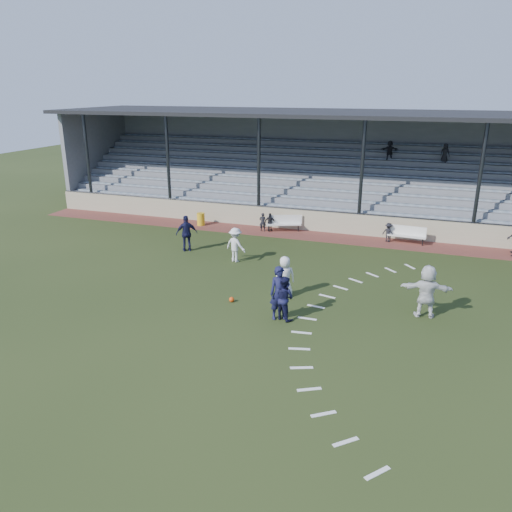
{
  "coord_description": "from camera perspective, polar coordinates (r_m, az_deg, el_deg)",
  "views": [
    {
      "loc": [
        6.49,
        -16.21,
        8.04
      ],
      "look_at": [
        0.0,
        2.5,
        1.3
      ],
      "focal_mm": 35.0,
      "sensor_mm": 36.0,
      "label": 1
    }
  ],
  "objects": [
    {
      "name": "sub_left_far",
      "position": [
        29.07,
        1.63,
        3.88
      ],
      "size": [
        0.64,
        0.29,
        1.08
      ],
      "primitive_type": "imported",
      "rotation": [
        0.0,
        0.0,
        3.18
      ],
      "color": "black",
      "rests_on": "cinder_track"
    },
    {
      "name": "bench_right",
      "position": [
        27.98,
        16.86,
        2.52
      ],
      "size": [
        2.02,
        0.6,
        0.95
      ],
      "rotation": [
        0.0,
        0.0,
        -0.07
      ],
      "color": "white",
      "rests_on": "cinder_track"
    },
    {
      "name": "cinder_track",
      "position": [
        28.64,
        5.26,
        2.43
      ],
      "size": [
        34.0,
        2.0,
        0.02
      ],
      "primitive_type": "cube",
      "color": "brown",
      "rests_on": "ground"
    },
    {
      "name": "football",
      "position": [
        19.7,
        -2.81,
        -4.99
      ],
      "size": [
        0.2,
        0.2,
        0.2
      ],
      "primitive_type": "sphere",
      "color": "#EB460D",
      "rests_on": "ground"
    },
    {
      "name": "sub_left_near",
      "position": [
        29.08,
        0.77,
        3.9
      ],
      "size": [
        0.46,
        0.36,
        1.09
      ],
      "primitive_type": "imported",
      "rotation": [
        0.0,
        0.0,
        3.43
      ],
      "color": "black",
      "rests_on": "cinder_track"
    },
    {
      "name": "ground",
      "position": [
        19.22,
        -2.45,
        -5.95
      ],
      "size": [
        90.0,
        90.0,
        0.0
      ],
      "primitive_type": "plane",
      "color": "#253214",
      "rests_on": "ground"
    },
    {
      "name": "player_navy_lead",
      "position": [
        17.99,
        2.72,
        -4.27
      ],
      "size": [
        0.87,
        0.76,
        2.0
      ],
      "primitive_type": "imported",
      "rotation": [
        0.0,
        0.0,
        0.49
      ],
      "color": "#15163A",
      "rests_on": "ground"
    },
    {
      "name": "player_white_wing",
      "position": [
        23.94,
        -2.35,
        1.28
      ],
      "size": [
        1.23,
        0.93,
        1.68
      ],
      "primitive_type": "imported",
      "rotation": [
        0.0,
        0.0,
        2.83
      ],
      "color": "silver",
      "rests_on": "ground"
    },
    {
      "name": "penalty_arc",
      "position": [
        18.25,
        9.79,
        -7.63
      ],
      "size": [
        3.89,
        14.63,
        0.01
      ],
      "color": "white",
      "rests_on": "ground"
    },
    {
      "name": "player_white_lead",
      "position": [
        19.95,
        3.3,
        -2.38
      ],
      "size": [
        0.98,
        0.88,
        1.69
      ],
      "primitive_type": "imported",
      "rotation": [
        0.0,
        0.0,
        3.68
      ],
      "color": "silver",
      "rests_on": "ground"
    },
    {
      "name": "sub_right",
      "position": [
        28.01,
        14.88,
        2.63
      ],
      "size": [
        0.77,
        0.6,
        1.05
      ],
      "primitive_type": "imported",
      "rotation": [
        0.0,
        0.0,
        2.78
      ],
      "color": "black",
      "rests_on": "cinder_track"
    },
    {
      "name": "player_navy_wing",
      "position": [
        25.74,
        -7.92,
        2.58
      ],
      "size": [
        1.16,
        0.98,
        1.86
      ],
      "primitive_type": "imported",
      "rotation": [
        0.0,
        0.0,
        3.72
      ],
      "color": "#15163A",
      "rests_on": "ground"
    },
    {
      "name": "bench_left",
      "position": [
        29.12,
        3.27,
        3.93
      ],
      "size": [
        2.01,
        1.15,
        0.95
      ],
      "rotation": [
        0.0,
        0.0,
        0.37
      ],
      "color": "white",
      "rests_on": "cinder_track"
    },
    {
      "name": "player_white_back",
      "position": [
        19.18,
        18.93,
        -3.82
      ],
      "size": [
        1.9,
        0.79,
        1.99
      ],
      "primitive_type": "imported",
      "rotation": [
        0.0,
        0.0,
        3.25
      ],
      "color": "silver",
      "rests_on": "ground"
    },
    {
      "name": "player_navy_mid",
      "position": [
        18.05,
        3.21,
        -4.8
      ],
      "size": [
        0.98,
        0.89,
        1.65
      ],
      "primitive_type": "imported",
      "rotation": [
        0.0,
        0.0,
        2.74
      ],
      "color": "#15163A",
      "rests_on": "ground"
    },
    {
      "name": "grandstand",
      "position": [
        33.62,
        7.8,
        8.63
      ],
      "size": [
        34.6,
        9.0,
        6.61
      ],
      "color": "gray",
      "rests_on": "ground"
    },
    {
      "name": "retaining_wall",
      "position": [
        29.46,
        5.79,
        4.07
      ],
      "size": [
        34.0,
        0.18,
        1.2
      ],
      "primitive_type": "cube",
      "color": "tan",
      "rests_on": "ground"
    },
    {
      "name": "trash_bin",
      "position": [
        30.59,
        -6.32,
        4.21
      ],
      "size": [
        0.47,
        0.47,
        0.76
      ],
      "primitive_type": "cylinder",
      "color": "gold",
      "rests_on": "cinder_track"
    }
  ]
}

